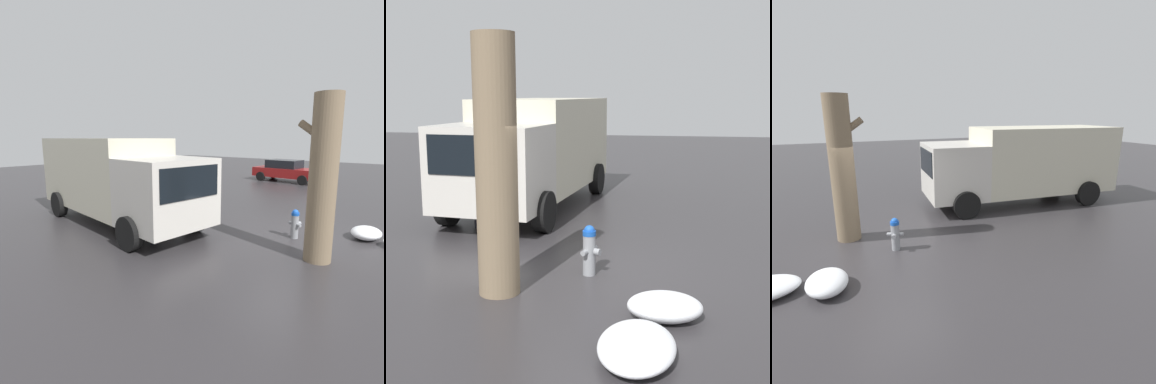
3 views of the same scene
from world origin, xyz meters
TOP-DOWN VIEW (x-y plane):
  - ground_plane at (0.00, 0.00)m, footprint 60.00×60.00m
  - fire_hydrant at (-0.00, -0.00)m, footprint 0.41×0.33m
  - tree_trunk at (-1.02, 1.20)m, footprint 0.93×0.61m
  - delivery_truck at (5.30, 2.24)m, footprint 7.25×3.15m
  - pedestrian at (2.72, 2.88)m, footprint 0.34×0.34m
  - snow_pile_by_hydrant at (-1.58, -1.25)m, footprint 0.77×1.00m
  - snow_pile_curbside at (-2.71, -0.95)m, footprint 1.35×0.89m

SIDE VIEW (x-z plane):
  - ground_plane at x=0.00m, z-range 0.00..0.00m
  - snow_pile_curbside at x=-2.71m, z-range 0.00..0.29m
  - snow_pile_by_hydrant at x=-1.58m, z-range 0.00..0.35m
  - fire_hydrant at x=0.00m, z-range 0.01..0.85m
  - pedestrian at x=2.72m, z-range 0.07..1.64m
  - delivery_truck at x=5.30m, z-range 0.14..2.95m
  - tree_trunk at x=-1.02m, z-range 0.02..3.80m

